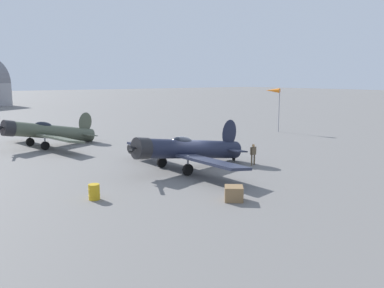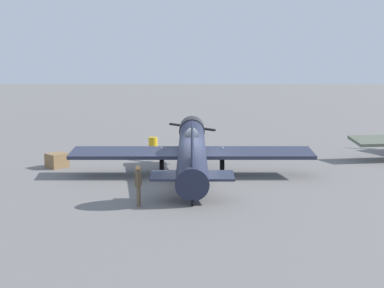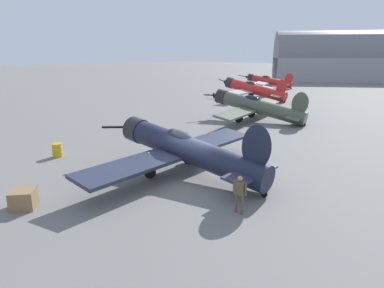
{
  "view_description": "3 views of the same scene",
  "coord_description": "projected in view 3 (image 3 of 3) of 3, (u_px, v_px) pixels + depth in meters",
  "views": [
    {
      "loc": [
        16.66,
        22.82,
        6.54
      ],
      "look_at": [
        0.0,
        0.0,
        1.8
      ],
      "focal_mm": 36.76,
      "sensor_mm": 36.0,
      "label": 1
    },
    {
      "loc": [
        -21.35,
        -0.84,
        5.17
      ],
      "look_at": [
        0.0,
        0.0,
        1.8
      ],
      "focal_mm": 41.94,
      "sensor_mm": 36.0,
      "label": 2
    },
    {
      "loc": [
        -11.52,
        12.82,
        6.37
      ],
      "look_at": [
        0.0,
        0.0,
        1.8
      ],
      "focal_mm": 32.03,
      "sensor_mm": 36.0,
      "label": 3
    }
  ],
  "objects": [
    {
      "name": "distant_hangar",
      "position": [
        358.0,
        61.0,
        80.16
      ],
      "size": [
        38.33,
        31.59,
        12.33
      ],
      "rotation": [
        0.0,
        0.0,
        6.88
      ],
      "color": "#939399",
      "rests_on": "ground_plane"
    },
    {
      "name": "airplane_outer_stand",
      "position": [
        268.0,
        81.0,
        64.56
      ],
      "size": [
        10.03,
        10.5,
        2.95
      ],
      "rotation": [
        0.0,
        0.0,
        6.59
      ],
      "color": "red",
      "rests_on": "ground_plane"
    },
    {
      "name": "airplane_foreground",
      "position": [
        185.0,
        149.0,
        18.23
      ],
      "size": [
        10.51,
        12.35,
        3.42
      ],
      "rotation": [
        0.0,
        0.0,
        6.32
      ],
      "color": "#1E2338",
      "rests_on": "ground_plane"
    },
    {
      "name": "airplane_far_line",
      "position": [
        253.0,
        89.0,
        48.31
      ],
      "size": [
        11.3,
        12.93,
        3.13
      ],
      "rotation": [
        0.0,
        0.0,
        6.36
      ],
      "color": "red",
      "rests_on": "ground_plane"
    },
    {
      "name": "equipment_crate",
      "position": [
        23.0,
        199.0,
        14.5
      ],
      "size": [
        1.37,
        1.36,
        0.79
      ],
      "rotation": [
        0.0,
        0.0,
        2.45
      ],
      "color": "olive",
      "rests_on": "ground_plane"
    },
    {
      "name": "ground_crew_mechanic",
      "position": [
        240.0,
        191.0,
        13.85
      ],
      "size": [
        0.63,
        0.24,
        1.63
      ],
      "rotation": [
        0.0,
        0.0,
        1.6
      ],
      "color": "brown",
      "rests_on": "ground_plane"
    },
    {
      "name": "fuel_drum",
      "position": [
        57.0,
        150.0,
        21.7
      ],
      "size": [
        0.65,
        0.65,
        0.86
      ],
      "color": "gold",
      "rests_on": "ground_plane"
    },
    {
      "name": "airplane_mid_apron",
      "position": [
        256.0,
        106.0,
        32.95
      ],
      "size": [
        9.91,
        12.68,
        3.21
      ],
      "rotation": [
        0.0,
        0.0,
        6.46
      ],
      "color": "#4C5442",
      "rests_on": "ground_plane"
    },
    {
      "name": "ground_plane",
      "position": [
        192.0,
        176.0,
        18.3
      ],
      "size": [
        400.0,
        400.0,
        0.0
      ],
      "primitive_type": "plane",
      "color": "slate"
    }
  ]
}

